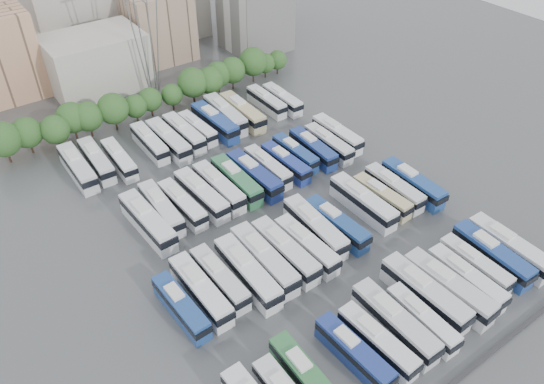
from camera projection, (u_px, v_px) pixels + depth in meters
ground at (287, 224)px, 81.97m from camera, size 220.00×220.00×0.00m
parapet at (459, 378)px, 60.88m from camera, size 56.00×0.50×0.50m
tree_line at (152, 96)px, 105.12m from camera, size 65.03×7.44×8.01m
city_buildings at (69, 38)px, 119.25m from camera, size 102.00×35.00×20.00m
electricity_pylon at (142, 9)px, 102.99m from camera, size 9.00×6.91×33.83m
bus_r0_s2 at (306, 377)px, 59.22m from camera, size 2.80×11.66×3.64m
bus_r0_s4 at (354, 353)px, 61.80m from camera, size 2.95×11.38×3.54m
bus_r0_s5 at (377, 341)px, 62.98m from camera, size 3.01×11.53×3.59m
bus_r0_s6 at (395, 322)px, 64.91m from camera, size 2.99×13.01×4.07m
bus_r0_s7 at (422, 319)px, 65.68m from camera, size 2.70×10.88×3.39m
bus_r0_s8 at (425, 293)px, 68.43m from camera, size 3.07×13.31×4.16m
bus_r0_s9 at (448, 287)px, 69.18m from camera, size 3.43×13.40×4.17m
bus_r0_s10 at (466, 279)px, 70.65m from camera, size 2.78×11.90×3.72m
bus_r0_s11 at (475, 265)px, 72.83m from camera, size 2.53×11.12×3.48m
bus_r0_s12 at (492, 255)px, 74.04m from camera, size 3.35×12.67×3.94m
bus_r0_s13 at (509, 247)px, 75.13m from camera, size 3.07×12.96×4.05m
bus_r1_s0 at (181, 307)px, 67.13m from camera, size 2.82×11.26×3.51m
bus_r1_s1 at (201, 290)px, 68.95m from camera, size 2.83×12.58×3.94m
bus_r1_s2 at (220, 278)px, 70.76m from camera, size 2.71×11.75×3.67m
bus_r1_s3 at (248, 272)px, 71.28m from camera, size 3.23×13.33×4.16m
bus_r1_s4 at (264, 259)px, 73.14m from camera, size 3.11×13.44×4.20m
bus_r1_s5 at (285, 251)px, 74.52m from camera, size 3.01×13.00×4.06m
bus_r1_s6 at (306, 245)px, 75.61m from camera, size 2.98×12.06×3.76m
bus_r1_s7 at (315, 227)px, 78.41m from camera, size 3.44×13.06×4.06m
bus_r1_s8 at (336, 224)px, 79.21m from camera, size 3.16×12.15×3.78m
bus_r1_s10 at (363, 202)px, 83.01m from camera, size 2.86×12.97×4.07m
bus_r1_s11 at (382, 197)px, 84.52m from camera, size 2.90×11.12×3.46m
bus_r1_s12 at (394, 188)px, 86.08m from camera, size 2.71×11.70×3.66m
bus_r1_s13 at (413, 183)px, 86.88m from camera, size 2.99×12.47×3.89m
bus_r2_s1 at (148, 221)px, 79.34m from camera, size 3.47×13.46×4.19m
bus_r2_s2 at (161, 208)px, 81.97m from camera, size 3.14×12.25×3.81m
bus_r2_s3 at (182, 204)px, 82.92m from camera, size 2.95×11.60×3.61m
bus_r2_s4 at (202, 195)px, 84.50m from camera, size 3.35×12.72×3.96m
bus_r2_s5 at (219, 187)px, 86.09m from camera, size 2.90×12.49×3.91m
bus_r2_s6 at (236, 180)px, 87.47m from camera, size 2.92×12.56×3.93m
bus_r2_s7 at (254, 175)px, 88.58m from camera, size 3.17×12.88×4.02m
bus_r2_s8 at (268, 167)px, 90.76m from camera, size 2.54×11.31×3.54m
bus_r2_s9 at (286, 163)px, 91.77m from camera, size 2.87×11.35×3.53m
bus_r2_s10 at (295, 153)px, 94.20m from camera, size 2.46×10.89×3.41m
bus_r2_s11 at (313, 148)px, 95.11m from camera, size 3.11×11.85×3.68m
bus_r2_s12 at (328, 143)px, 96.41m from camera, size 2.65×11.55×3.61m
bus_r2_s13 at (337, 134)px, 98.77m from camera, size 2.70×11.98×3.75m
bus_r3_s0 at (78, 168)px, 90.22m from camera, size 2.91×12.84×4.02m
bus_r3_s1 at (97, 160)px, 92.07m from camera, size 3.05×12.27×3.82m
bus_r3_s2 at (119, 159)px, 92.56m from camera, size 2.79×11.40×3.56m
bus_r3_s4 at (150, 143)px, 96.56m from camera, size 2.75×11.78×3.68m
bus_r3_s5 at (169, 140)px, 96.86m from camera, size 3.00×12.98×4.06m
bus_r3_s6 at (184, 133)px, 99.00m from camera, size 2.87×12.29×3.84m
bus_r3_s7 at (197, 128)px, 100.75m from camera, size 2.86×10.91×3.39m
bus_r3_s8 at (215, 122)px, 101.83m from camera, size 3.30×13.19×4.11m
bus_r3_s9 at (225, 114)px, 104.09m from camera, size 3.55×13.37×4.15m
bus_r3_s10 at (242, 112)px, 104.80m from camera, size 3.20×13.36×4.17m
bus_r3_s12 at (266, 101)px, 108.77m from camera, size 2.52×11.31×3.55m
bus_r3_s13 at (282, 99)px, 109.48m from camera, size 2.69×11.39×3.56m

